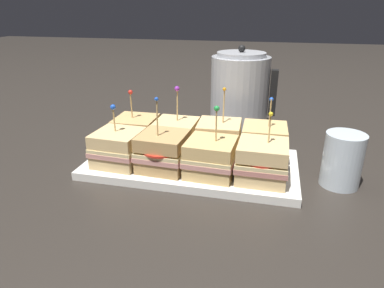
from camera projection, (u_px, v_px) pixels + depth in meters
name	position (u px, v px, depth m)	size (l,w,h in m)	color
ground_plane	(192.00, 168.00, 0.79)	(6.00, 6.00, 0.00)	#2D2823
serving_platter	(192.00, 164.00, 0.79)	(0.47, 0.24, 0.02)	white
sandwich_front_far_left	(119.00, 148.00, 0.76)	(0.11, 0.11, 0.14)	#DBB77A
sandwich_front_center_left	(163.00, 151.00, 0.74)	(0.11, 0.11, 0.16)	tan
sandwich_front_center_right	(211.00, 157.00, 0.71)	(0.11, 0.11, 0.15)	tan
sandwich_front_far_right	(262.00, 162.00, 0.69)	(0.10, 0.10, 0.14)	#DBB77A
sandwich_back_far_left	(136.00, 132.00, 0.86)	(0.10, 0.10, 0.15)	tan
sandwich_back_center_left	(176.00, 136.00, 0.83)	(0.10, 0.10, 0.16)	#DBB77A
sandwich_back_center_right	(219.00, 139.00, 0.81)	(0.11, 0.11, 0.16)	#DBB77A
sandwich_back_far_right	(264.00, 142.00, 0.79)	(0.11, 0.11, 0.15)	tan
kettle_steel	(240.00, 93.00, 0.99)	(0.19, 0.17, 0.25)	#B7BABF
drinking_glass	(342.00, 160.00, 0.70)	(0.08, 0.08, 0.11)	silver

